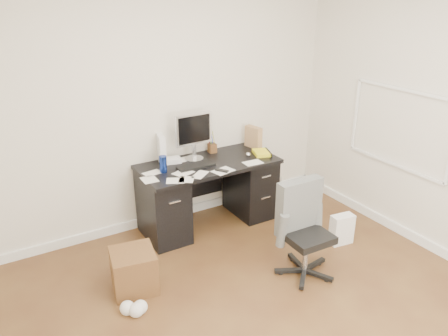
# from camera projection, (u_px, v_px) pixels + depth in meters

# --- Properties ---
(ground) EXTENTS (4.00, 4.00, 0.00)m
(ground) POSITION_uv_depth(u_px,v_px,m) (275.00, 320.00, 3.54)
(ground) COLOR #4B2B18
(ground) RESTS_ON ground
(room_shell) EXTENTS (4.02, 4.02, 2.71)m
(room_shell) POSITION_uv_depth(u_px,v_px,m) (287.00, 122.00, 2.94)
(room_shell) COLOR white
(room_shell) RESTS_ON ground
(desk) EXTENTS (1.50, 0.70, 0.75)m
(desk) POSITION_uv_depth(u_px,v_px,m) (209.00, 192.00, 4.84)
(desk) COLOR black
(desk) RESTS_ON ground
(loose_papers) EXTENTS (1.10, 0.60, 0.00)m
(loose_papers) POSITION_uv_depth(u_px,v_px,m) (194.00, 167.00, 4.57)
(loose_papers) COLOR silver
(loose_papers) RESTS_ON desk
(lcd_monitor) EXTENTS (0.43, 0.26, 0.54)m
(lcd_monitor) POSITION_uv_depth(u_px,v_px,m) (194.00, 136.00, 4.67)
(lcd_monitor) COLOR silver
(lcd_monitor) RESTS_ON desk
(keyboard) EXTENTS (0.40, 0.14, 0.02)m
(keyboard) POSITION_uv_depth(u_px,v_px,m) (196.00, 166.00, 4.58)
(keyboard) COLOR black
(keyboard) RESTS_ON desk
(computer_mouse) EXTENTS (0.07, 0.07, 0.05)m
(computer_mouse) POSITION_uv_depth(u_px,v_px,m) (248.00, 155.00, 4.84)
(computer_mouse) COLOR silver
(computer_mouse) RESTS_ON desk
(travel_mug) EXTENTS (0.10, 0.10, 0.17)m
(travel_mug) POSITION_uv_depth(u_px,v_px,m) (163.00, 164.00, 4.43)
(travel_mug) COLOR navy
(travel_mug) RESTS_ON desk
(white_binder) EXTENTS (0.18, 0.29, 0.31)m
(white_binder) POSITION_uv_depth(u_px,v_px,m) (161.00, 149.00, 4.65)
(white_binder) COLOR white
(white_binder) RESTS_ON desk
(magazine_file) EXTENTS (0.15, 0.23, 0.25)m
(magazine_file) POSITION_uv_depth(u_px,v_px,m) (253.00, 137.00, 5.11)
(magazine_file) COLOR #AA7A52
(magazine_file) RESTS_ON desk
(pen_cup) EXTENTS (0.11, 0.11, 0.25)m
(pen_cup) POSITION_uv_depth(u_px,v_px,m) (212.00, 142.00, 4.94)
(pen_cup) COLOR #512F17
(pen_cup) RESTS_ON desk
(yellow_book) EXTENTS (0.23, 0.26, 0.04)m
(yellow_book) POSITION_uv_depth(u_px,v_px,m) (262.00, 153.00, 4.92)
(yellow_book) COLOR yellow
(yellow_book) RESTS_ON desk
(paper_remote) EXTENTS (0.25, 0.22, 0.02)m
(paper_remote) POSITION_uv_depth(u_px,v_px,m) (223.00, 170.00, 4.48)
(paper_remote) COLOR silver
(paper_remote) RESTS_ON desk
(office_chair) EXTENTS (0.52, 0.52, 0.90)m
(office_chair) POSITION_uv_depth(u_px,v_px,m) (307.00, 232.00, 3.95)
(office_chair) COLOR #595B58
(office_chair) RESTS_ON ground
(pc_tower) EXTENTS (0.23, 0.44, 0.42)m
(pc_tower) POSITION_uv_depth(u_px,v_px,m) (265.00, 188.00, 5.37)
(pc_tower) COLOR #AEA99D
(pc_tower) RESTS_ON ground
(shopping_bag) EXTENTS (0.26, 0.20, 0.32)m
(shopping_bag) POSITION_uv_depth(u_px,v_px,m) (342.00, 229.00, 4.55)
(shopping_bag) COLOR white
(shopping_bag) RESTS_ON ground
(wicker_basket) EXTENTS (0.43, 0.43, 0.37)m
(wicker_basket) POSITION_uv_depth(u_px,v_px,m) (134.00, 270.00, 3.85)
(wicker_basket) COLOR #4F3717
(wicker_basket) RESTS_ON ground
(desk_printer) EXTENTS (0.39, 0.34, 0.20)m
(desk_printer) POSITION_uv_depth(u_px,v_px,m) (247.00, 198.00, 5.37)
(desk_printer) COLOR slate
(desk_printer) RESTS_ON ground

